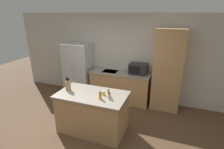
{
  "coord_description": "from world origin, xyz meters",
  "views": [
    {
      "loc": [
        1.59,
        -2.68,
        2.59
      ],
      "look_at": [
        0.08,
        1.4,
        1.05
      ],
      "focal_mm": 28.0,
      "sensor_mm": 36.0,
      "label": 1
    }
  ],
  "objects_px": {
    "knife_block": "(68,85)",
    "refrigerator": "(79,70)",
    "pantry_cabinet": "(168,71)",
    "spice_bottle_amber_oil": "(108,93)",
    "spice_bottle_short_red": "(109,96)",
    "spice_bottle_green_herb": "(100,95)",
    "microwave": "(138,69)",
    "spice_bottle_tall_dark": "(104,93)"
  },
  "relations": [
    {
      "from": "spice_bottle_amber_oil",
      "to": "spice_bottle_green_herb",
      "type": "height_order",
      "value": "spice_bottle_green_herb"
    },
    {
      "from": "refrigerator",
      "to": "spice_bottle_short_red",
      "type": "distance_m",
      "value": 2.36
    },
    {
      "from": "spice_bottle_short_red",
      "to": "spice_bottle_green_herb",
      "type": "relative_size",
      "value": 0.79
    },
    {
      "from": "pantry_cabinet",
      "to": "knife_block",
      "type": "distance_m",
      "value": 2.64
    },
    {
      "from": "microwave",
      "to": "spice_bottle_green_herb",
      "type": "xyz_separation_m",
      "value": [
        -0.38,
        -1.83,
        -0.07
      ]
    },
    {
      "from": "spice_bottle_amber_oil",
      "to": "pantry_cabinet",
      "type": "bearing_deg",
      "value": 55.24
    },
    {
      "from": "spice_bottle_green_herb",
      "to": "knife_block",
      "type": "bearing_deg",
      "value": 170.69
    },
    {
      "from": "refrigerator",
      "to": "spice_bottle_tall_dark",
      "type": "relative_size",
      "value": 18.83
    },
    {
      "from": "refrigerator",
      "to": "spice_bottle_short_red",
      "type": "xyz_separation_m",
      "value": [
        1.7,
        -1.64,
        0.13
      ]
    },
    {
      "from": "knife_block",
      "to": "spice_bottle_amber_oil",
      "type": "distance_m",
      "value": 0.97
    },
    {
      "from": "knife_block",
      "to": "spice_bottle_tall_dark",
      "type": "relative_size",
      "value": 3.69
    },
    {
      "from": "knife_block",
      "to": "spice_bottle_short_red",
      "type": "distance_m",
      "value": 1.03
    },
    {
      "from": "spice_bottle_tall_dark",
      "to": "spice_bottle_amber_oil",
      "type": "height_order",
      "value": "spice_bottle_amber_oil"
    },
    {
      "from": "pantry_cabinet",
      "to": "spice_bottle_short_red",
      "type": "xyz_separation_m",
      "value": [
        -1.03,
        -1.7,
        -0.14
      ]
    },
    {
      "from": "spice_bottle_short_red",
      "to": "refrigerator",
      "type": "bearing_deg",
      "value": 135.99
    },
    {
      "from": "knife_block",
      "to": "spice_bottle_green_herb",
      "type": "height_order",
      "value": "knife_block"
    },
    {
      "from": "refrigerator",
      "to": "spice_bottle_amber_oil",
      "type": "distance_m",
      "value": 2.24
    },
    {
      "from": "pantry_cabinet",
      "to": "knife_block",
      "type": "relative_size",
      "value": 6.69
    },
    {
      "from": "spice_bottle_green_herb",
      "to": "spice_bottle_amber_oil",
      "type": "bearing_deg",
      "value": 63.25
    },
    {
      "from": "microwave",
      "to": "knife_block",
      "type": "distance_m",
      "value": 2.1
    },
    {
      "from": "pantry_cabinet",
      "to": "microwave",
      "type": "distance_m",
      "value": 0.82
    },
    {
      "from": "spice_bottle_amber_oil",
      "to": "spice_bottle_short_red",
      "type": "bearing_deg",
      "value": -61.93
    },
    {
      "from": "pantry_cabinet",
      "to": "knife_block",
      "type": "bearing_deg",
      "value": -141.49
    },
    {
      "from": "knife_block",
      "to": "spice_bottle_amber_oil",
      "type": "xyz_separation_m",
      "value": [
        0.97,
        0.06,
        -0.06
      ]
    },
    {
      "from": "refrigerator",
      "to": "microwave",
      "type": "xyz_separation_m",
      "value": [
        1.92,
        0.11,
        0.22
      ]
    },
    {
      "from": "spice_bottle_green_herb",
      "to": "spice_bottle_short_red",
      "type": "bearing_deg",
      "value": 26.91
    },
    {
      "from": "spice_bottle_tall_dark",
      "to": "microwave",
      "type": "bearing_deg",
      "value": 76.47
    },
    {
      "from": "spice_bottle_tall_dark",
      "to": "spice_bottle_green_herb",
      "type": "xyz_separation_m",
      "value": [
        0.01,
        -0.2,
        0.03
      ]
    },
    {
      "from": "microwave",
      "to": "knife_block",
      "type": "bearing_deg",
      "value": -126.4
    },
    {
      "from": "knife_block",
      "to": "refrigerator",
      "type": "bearing_deg",
      "value": 112.91
    },
    {
      "from": "microwave",
      "to": "spice_bottle_green_herb",
      "type": "relative_size",
      "value": 3.11
    },
    {
      "from": "refrigerator",
      "to": "knife_block",
      "type": "xyz_separation_m",
      "value": [
        0.67,
        -1.58,
        0.19
      ]
    },
    {
      "from": "refrigerator",
      "to": "spice_bottle_tall_dark",
      "type": "bearing_deg",
      "value": -45.1
    },
    {
      "from": "refrigerator",
      "to": "spice_bottle_tall_dark",
      "type": "distance_m",
      "value": 2.16
    },
    {
      "from": "refrigerator",
      "to": "microwave",
      "type": "bearing_deg",
      "value": 3.29
    },
    {
      "from": "pantry_cabinet",
      "to": "spice_bottle_amber_oil",
      "type": "distance_m",
      "value": 1.93
    },
    {
      "from": "refrigerator",
      "to": "pantry_cabinet",
      "type": "distance_m",
      "value": 2.74
    },
    {
      "from": "pantry_cabinet",
      "to": "spice_bottle_amber_oil",
      "type": "relative_size",
      "value": 15.99
    },
    {
      "from": "spice_bottle_tall_dark",
      "to": "spice_bottle_amber_oil",
      "type": "bearing_deg",
      "value": 3.05
    },
    {
      "from": "knife_block",
      "to": "spice_bottle_short_red",
      "type": "relative_size",
      "value": 2.56
    },
    {
      "from": "spice_bottle_tall_dark",
      "to": "spice_bottle_amber_oil",
      "type": "xyz_separation_m",
      "value": [
        0.11,
        0.01,
        0.02
      ]
    },
    {
      "from": "microwave",
      "to": "spice_bottle_green_herb",
      "type": "distance_m",
      "value": 1.87
    }
  ]
}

